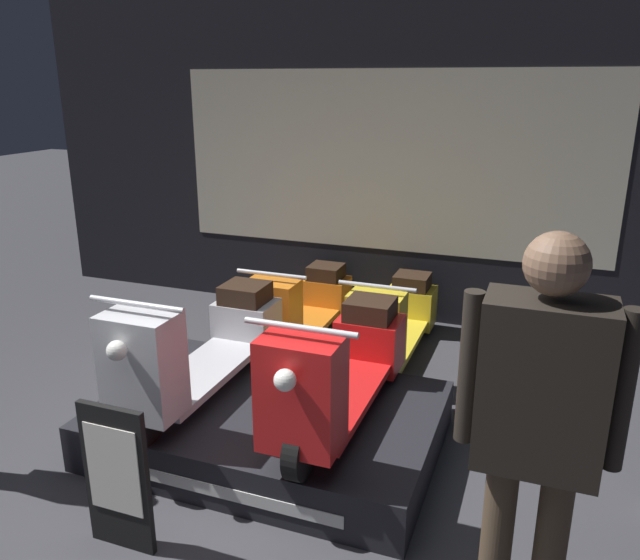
% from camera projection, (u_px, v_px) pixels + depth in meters
% --- Properties ---
extents(ground_plane, '(30.00, 30.00, 0.00)m').
position_uv_depth(ground_plane, '(210.00, 535.00, 3.30)').
color(ground_plane, '#38383D').
extents(shop_wall_back, '(7.60, 0.09, 3.20)m').
position_uv_depth(shop_wall_back, '(388.00, 157.00, 5.93)').
color(shop_wall_back, black).
rests_on(shop_wall_back, ground_plane).
extents(display_platform, '(2.13, 1.45, 0.31)m').
position_uv_depth(display_platform, '(271.00, 424.00, 4.07)').
color(display_platform, black).
rests_on(display_platform, ground_plane).
extents(scooter_display_left, '(0.59, 1.70, 0.86)m').
position_uv_depth(scooter_display_left, '(201.00, 346.00, 4.06)').
color(scooter_display_left, black).
rests_on(scooter_display_left, display_platform).
extents(scooter_display_right, '(0.59, 1.70, 0.86)m').
position_uv_depth(scooter_display_right, '(339.00, 369.00, 3.74)').
color(scooter_display_right, black).
rests_on(scooter_display_right, display_platform).
extents(scooter_backrow_0, '(0.59, 1.70, 0.86)m').
position_uv_depth(scooter_backrow_0, '(301.00, 308.00, 5.61)').
color(scooter_backrow_0, black).
rests_on(scooter_backrow_0, ground_plane).
extents(scooter_backrow_1, '(0.59, 1.70, 0.86)m').
position_uv_depth(scooter_backrow_1, '(395.00, 321.00, 5.32)').
color(scooter_backrow_1, black).
rests_on(scooter_backrow_1, ground_plane).
extents(person_right_browsing, '(0.62, 0.26, 1.80)m').
position_uv_depth(person_right_browsing, '(538.00, 415.00, 2.37)').
color(person_right_browsing, '#473828').
rests_on(person_right_browsing, ground_plane).
extents(price_sign_board, '(0.37, 0.04, 0.80)m').
position_uv_depth(price_sign_board, '(117.00, 478.00, 3.11)').
color(price_sign_board, black).
rests_on(price_sign_board, ground_plane).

